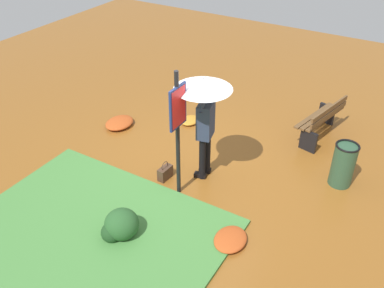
{
  "coord_description": "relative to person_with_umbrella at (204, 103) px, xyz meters",
  "views": [
    {
      "loc": [
        5.45,
        3.21,
        4.83
      ],
      "look_at": [
        0.32,
        0.15,
        0.85
      ],
      "focal_mm": 39.44,
      "sensor_mm": 36.0,
      "label": 1
    }
  ],
  "objects": [
    {
      "name": "shrub_cluster",
      "position": [
        1.94,
        -0.36,
        -1.33
      ],
      "size": [
        0.59,
        0.53,
        0.48
      ],
      "color": "#285628",
      "rests_on": "ground_plane"
    },
    {
      "name": "person_with_umbrella",
      "position": [
        0.0,
        0.0,
        0.0
      ],
      "size": [
        0.96,
        0.96,
        2.04
      ],
      "color": "black",
      "rests_on": "ground_plane"
    },
    {
      "name": "leaf_pile_far_path",
      "position": [
        -0.66,
        -2.49,
        -1.48
      ],
      "size": [
        0.69,
        0.55,
        0.15
      ],
      "color": "#B74C1E",
      "rests_on": "ground_plane"
    },
    {
      "name": "ground_plane",
      "position": [
        -0.08,
        -0.24,
        -1.55
      ],
      "size": [
        18.0,
        18.0,
        0.0
      ],
      "primitive_type": "plane",
      "color": "brown"
    },
    {
      "name": "grass_verge",
      "position": [
        3.03,
        -0.76,
        -1.53
      ],
      "size": [
        4.8,
        4.0,
        0.05
      ],
      "color": "#47843D",
      "rests_on": "ground_plane"
    },
    {
      "name": "handbag",
      "position": [
        0.37,
        -0.58,
        -1.42
      ],
      "size": [
        0.31,
        0.16,
        0.37
      ],
      "color": "#4C3323",
      "rests_on": "ground_plane"
    },
    {
      "name": "trash_bin",
      "position": [
        -1.12,
        2.2,
        -1.13
      ],
      "size": [
        0.42,
        0.42,
        0.83
      ],
      "color": "#2D5138",
      "rests_on": "ground_plane"
    },
    {
      "name": "leaf_pile_by_bench",
      "position": [
        -1.58,
        -1.23,
        -1.5
      ],
      "size": [
        0.47,
        0.38,
        0.1
      ],
      "color": "#C68428",
      "rests_on": "ground_plane"
    },
    {
      "name": "info_sign_post",
      "position": [
        0.57,
        -0.16,
        -0.11
      ],
      "size": [
        0.44,
        0.07,
        2.3
      ],
      "color": "black",
      "rests_on": "ground_plane"
    },
    {
      "name": "leaf_pile_near_person",
      "position": [
        1.18,
        1.15,
        -1.49
      ],
      "size": [
        0.6,
        0.48,
        0.13
      ],
      "color": "#B74C1E",
      "rests_on": "ground_plane"
    },
    {
      "name": "park_bench",
      "position": [
        -2.49,
        1.41,
        -1.15
      ],
      "size": [
        1.42,
        0.68,
        0.75
      ],
      "color": "black",
      "rests_on": "ground_plane"
    }
  ]
}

